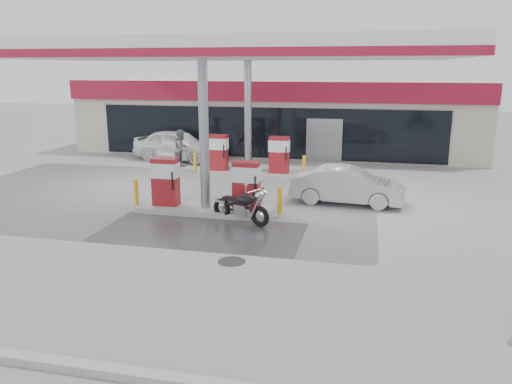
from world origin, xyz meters
TOP-DOWN VIEW (x-y plane):
  - ground at (0.00, 0.00)m, footprint 90.00×90.00m
  - wet_patch at (0.50, 0.00)m, footprint 6.00×3.00m
  - drain_cover at (2.00, -2.00)m, footprint 0.70×0.70m
  - kerb at (0.00, -7.00)m, footprint 28.00×0.25m
  - store_building at (0.01, 15.94)m, footprint 22.00×8.22m
  - canopy at (0.00, 5.00)m, footprint 16.00×10.02m
  - pump_island_near at (0.00, 2.00)m, footprint 5.14×1.30m
  - pump_island_far at (0.00, 8.00)m, footprint 5.14×1.30m
  - parked_motorcycle at (1.44, 1.18)m, footprint 2.04×1.18m
  - sedan_white at (-4.43, 10.77)m, footprint 4.90×2.65m
  - attendant at (-3.52, 9.00)m, footprint 0.79×0.97m
  - hatchback_silver at (4.55, 4.20)m, footprint 4.06×1.69m
  - parked_car_left at (-5.22, 14.00)m, footprint 4.72×3.21m
  - parked_car_right at (7.17, 13.82)m, footprint 4.81×2.56m
  - biker_walking at (-0.56, 10.20)m, footprint 1.13×0.49m

SIDE VIEW (x-z plane):
  - ground at x=0.00m, z-range 0.00..0.00m
  - wet_patch at x=0.50m, z-range 0.00..0.00m
  - drain_cover at x=2.00m, z-range 0.00..0.01m
  - kerb at x=0.00m, z-range 0.00..0.15m
  - parked_motorcycle at x=1.44m, z-range -0.06..1.05m
  - parked_car_left at x=-5.22m, z-range 0.00..1.27m
  - parked_car_right at x=7.17m, z-range 0.00..1.29m
  - hatchback_silver at x=4.55m, z-range 0.00..1.31m
  - pump_island_near at x=0.00m, z-range -0.18..1.60m
  - pump_island_far at x=0.00m, z-range -0.18..1.60m
  - sedan_white at x=-4.43m, z-range 0.00..1.58m
  - attendant at x=-3.52m, z-range 0.00..1.83m
  - biker_walking at x=-0.56m, z-range 0.00..1.91m
  - store_building at x=0.01m, z-range 0.01..4.01m
  - canopy at x=0.00m, z-range 2.51..8.02m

